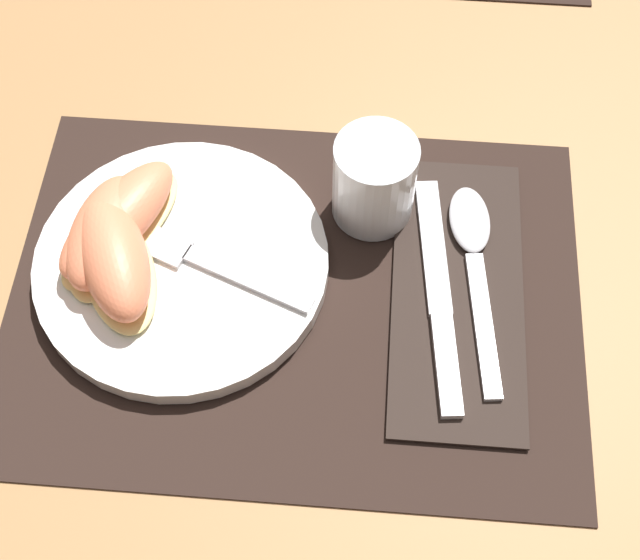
{
  "coord_description": "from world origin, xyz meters",
  "views": [
    {
      "loc": [
        0.05,
        -0.34,
        0.63
      ],
      "look_at": [
        0.02,
        0.0,
        0.02
      ],
      "focal_mm": 50.0,
      "sensor_mm": 36.0,
      "label": 1
    }
  ],
  "objects_px": {
    "plate": "(182,264)",
    "citrus_wedge_0": "(118,221)",
    "knife": "(439,297)",
    "spoon": "(473,246)",
    "juice_glass": "(374,184)",
    "fork": "(194,259)",
    "citrus_wedge_1": "(105,234)",
    "citrus_wedge_2": "(115,258)"
  },
  "relations": [
    {
      "from": "plate",
      "to": "citrus_wedge_1",
      "type": "height_order",
      "value": "citrus_wedge_1"
    },
    {
      "from": "knife",
      "to": "citrus_wedge_2",
      "type": "distance_m",
      "value": 0.26
    },
    {
      "from": "knife",
      "to": "spoon",
      "type": "height_order",
      "value": "spoon"
    },
    {
      "from": "spoon",
      "to": "citrus_wedge_2",
      "type": "relative_size",
      "value": 1.44
    },
    {
      "from": "plate",
      "to": "spoon",
      "type": "distance_m",
      "value": 0.24
    },
    {
      "from": "plate",
      "to": "fork",
      "type": "distance_m",
      "value": 0.02
    },
    {
      "from": "plate",
      "to": "spoon",
      "type": "bearing_deg",
      "value": 8.54
    },
    {
      "from": "citrus_wedge_1",
      "to": "knife",
      "type": "bearing_deg",
      "value": -4.61
    },
    {
      "from": "juice_glass",
      "to": "citrus_wedge_0",
      "type": "xyz_separation_m",
      "value": [
        -0.2,
        -0.05,
        -0.0
      ]
    },
    {
      "from": "plate",
      "to": "fork",
      "type": "bearing_deg",
      "value": -6.61
    },
    {
      "from": "juice_glass",
      "to": "citrus_wedge_1",
      "type": "relative_size",
      "value": 0.66
    },
    {
      "from": "knife",
      "to": "plate",
      "type": "bearing_deg",
      "value": 176.22
    },
    {
      "from": "juice_glass",
      "to": "plate",
      "type": "bearing_deg",
      "value": -154.39
    },
    {
      "from": "spoon",
      "to": "fork",
      "type": "distance_m",
      "value": 0.23
    },
    {
      "from": "plate",
      "to": "citrus_wedge_1",
      "type": "distance_m",
      "value": 0.06
    },
    {
      "from": "spoon",
      "to": "fork",
      "type": "height_order",
      "value": "fork"
    },
    {
      "from": "knife",
      "to": "citrus_wedge_1",
      "type": "height_order",
      "value": "citrus_wedge_1"
    },
    {
      "from": "citrus_wedge_0",
      "to": "citrus_wedge_2",
      "type": "relative_size",
      "value": 1.06
    },
    {
      "from": "citrus_wedge_0",
      "to": "citrus_wedge_2",
      "type": "distance_m",
      "value": 0.04
    },
    {
      "from": "knife",
      "to": "citrus_wedge_2",
      "type": "xyz_separation_m",
      "value": [
        -0.25,
        -0.0,
        0.03
      ]
    },
    {
      "from": "citrus_wedge_0",
      "to": "citrus_wedge_2",
      "type": "height_order",
      "value": "citrus_wedge_2"
    },
    {
      "from": "juice_glass",
      "to": "citrus_wedge_2",
      "type": "distance_m",
      "value": 0.22
    },
    {
      "from": "citrus_wedge_0",
      "to": "citrus_wedge_1",
      "type": "xyz_separation_m",
      "value": [
        -0.01,
        -0.01,
        0.0
      ]
    },
    {
      "from": "citrus_wedge_1",
      "to": "citrus_wedge_2",
      "type": "distance_m",
      "value": 0.03
    },
    {
      "from": "spoon",
      "to": "citrus_wedge_1",
      "type": "height_order",
      "value": "citrus_wedge_1"
    },
    {
      "from": "fork",
      "to": "citrus_wedge_0",
      "type": "xyz_separation_m",
      "value": [
        -0.06,
        0.02,
        0.01
      ]
    },
    {
      "from": "juice_glass",
      "to": "knife",
      "type": "distance_m",
      "value": 0.11
    },
    {
      "from": "plate",
      "to": "citrus_wedge_2",
      "type": "height_order",
      "value": "citrus_wedge_2"
    },
    {
      "from": "juice_glass",
      "to": "citrus_wedge_2",
      "type": "xyz_separation_m",
      "value": [
        -0.2,
        -0.09,
        0.0
      ]
    },
    {
      "from": "fork",
      "to": "citrus_wedge_0",
      "type": "height_order",
      "value": "citrus_wedge_0"
    },
    {
      "from": "plate",
      "to": "knife",
      "type": "distance_m",
      "value": 0.21
    },
    {
      "from": "juice_glass",
      "to": "spoon",
      "type": "height_order",
      "value": "juice_glass"
    },
    {
      "from": "juice_glass",
      "to": "fork",
      "type": "xyz_separation_m",
      "value": [
        -0.14,
        -0.07,
        -0.02
      ]
    },
    {
      "from": "knife",
      "to": "spoon",
      "type": "bearing_deg",
      "value": 61.04
    },
    {
      "from": "knife",
      "to": "citrus_wedge_2",
      "type": "height_order",
      "value": "citrus_wedge_2"
    },
    {
      "from": "fork",
      "to": "citrus_wedge_1",
      "type": "relative_size",
      "value": 1.47
    },
    {
      "from": "spoon",
      "to": "plate",
      "type": "bearing_deg",
      "value": -171.46
    },
    {
      "from": "knife",
      "to": "citrus_wedge_1",
      "type": "relative_size",
      "value": 1.8
    },
    {
      "from": "spoon",
      "to": "juice_glass",
      "type": "bearing_deg",
      "value": 156.4
    },
    {
      "from": "citrus_wedge_0",
      "to": "citrus_wedge_2",
      "type": "xyz_separation_m",
      "value": [
        0.01,
        -0.04,
        0.0
      ]
    },
    {
      "from": "plate",
      "to": "citrus_wedge_0",
      "type": "height_order",
      "value": "citrus_wedge_0"
    },
    {
      "from": "spoon",
      "to": "citrus_wedge_2",
      "type": "height_order",
      "value": "citrus_wedge_2"
    }
  ]
}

